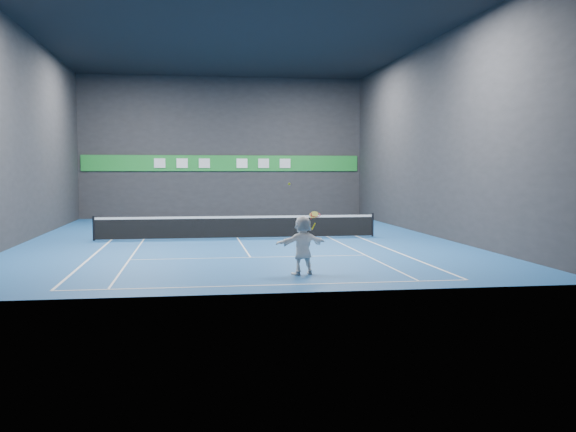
{
  "coord_description": "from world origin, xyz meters",
  "views": [
    {
      "loc": [
        -1.97,
        -28.43,
        2.99
      ],
      "look_at": [
        1.17,
        -7.38,
        1.5
      ],
      "focal_mm": 40.0,
      "sensor_mm": 36.0,
      "label": 1
    }
  ],
  "objects": [
    {
      "name": "service_line_far",
      "position": [
        0.0,
        6.4,
        0.0
      ],
      "size": [
        8.23,
        0.06,
        0.01
      ],
      "primitive_type": "cube",
      "color": "white",
      "rests_on": "ground"
    },
    {
      "name": "tennis_racket",
      "position": [
        1.53,
        -10.21,
        1.69
      ],
      "size": [
        0.42,
        0.36,
        0.57
      ],
      "color": "#B4131E",
      "rests_on": "player"
    },
    {
      "name": "ground",
      "position": [
        0.0,
        0.0,
        0.0
      ],
      "size": [
        26.0,
        26.0,
        0.0
      ],
      "primitive_type": "plane",
      "color": "#194D8E",
      "rests_on": "ground"
    },
    {
      "name": "wall_front",
      "position": [
        0.0,
        -13.0,
        4.5
      ],
      "size": [
        18.0,
        0.1,
        9.0
      ],
      "primitive_type": "cube",
      "color": "#262629",
      "rests_on": "ground"
    },
    {
      "name": "baseline_far",
      "position": [
        0.0,
        11.89,
        0.0
      ],
      "size": [
        10.98,
        0.08,
        0.01
      ],
      "primitive_type": "cube",
      "color": "white",
      "rests_on": "ground"
    },
    {
      "name": "baseline_near",
      "position": [
        0.0,
        -11.89,
        0.0
      ],
      "size": [
        10.98,
        0.08,
        0.01
      ],
      "primitive_type": "cube",
      "color": "white",
      "rests_on": "ground"
    },
    {
      "name": "sideline_singles_right",
      "position": [
        4.11,
        0.0,
        0.0
      ],
      "size": [
        0.06,
        23.78,
        0.01
      ],
      "primitive_type": "cube",
      "color": "white",
      "rests_on": "ground"
    },
    {
      "name": "tennis_ball",
      "position": [
        0.78,
        -10.2,
        2.62
      ],
      "size": [
        0.07,
        0.07,
        0.07
      ],
      "primitive_type": "sphere",
      "color": "#DCF929",
      "rests_on": "player"
    },
    {
      "name": "ceiling",
      "position": [
        0.0,
        0.0,
        9.0
      ],
      "size": [
        26.0,
        26.0,
        0.0
      ],
      "primitive_type": "plane",
      "color": "black",
      "rests_on": "ground"
    },
    {
      "name": "player",
      "position": [
        1.17,
        -10.26,
        0.85
      ],
      "size": [
        1.66,
        0.97,
        1.71
      ],
      "primitive_type": "imported",
      "rotation": [
        0.0,
        0.0,
        3.46
      ],
      "color": "white",
      "rests_on": "ground"
    },
    {
      "name": "wall_back",
      "position": [
        0.0,
        13.0,
        4.5
      ],
      "size": [
        18.0,
        0.1,
        9.0
      ],
      "primitive_type": "cube",
      "color": "#262629",
      "rests_on": "ground"
    },
    {
      "name": "sideline_doubles_left",
      "position": [
        -5.49,
        0.0,
        0.0
      ],
      "size": [
        0.08,
        23.78,
        0.01
      ],
      "primitive_type": "cube",
      "color": "white",
      "rests_on": "ground"
    },
    {
      "name": "sideline_singles_left",
      "position": [
        -4.11,
        0.0,
        0.0
      ],
      "size": [
        0.06,
        23.78,
        0.01
      ],
      "primitive_type": "cube",
      "color": "white",
      "rests_on": "ground"
    },
    {
      "name": "center_service_line",
      "position": [
        0.0,
        0.0,
        0.0
      ],
      "size": [
        0.06,
        12.8,
        0.01
      ],
      "primitive_type": "cube",
      "color": "white",
      "rests_on": "ground"
    },
    {
      "name": "sideline_doubles_right",
      "position": [
        5.49,
        0.0,
        0.0
      ],
      "size": [
        0.08,
        23.78,
        0.01
      ],
      "primitive_type": "cube",
      "color": "white",
      "rests_on": "ground"
    },
    {
      "name": "tennis_net",
      "position": [
        0.0,
        0.0,
        0.54
      ],
      "size": [
        12.5,
        0.1,
        1.07
      ],
      "color": "black",
      "rests_on": "ground"
    },
    {
      "name": "service_line_near",
      "position": [
        0.0,
        -6.4,
        0.0
      ],
      "size": [
        8.23,
        0.06,
        0.01
      ],
      "primitive_type": "cube",
      "color": "white",
      "rests_on": "ground"
    },
    {
      "name": "wall_right",
      "position": [
        9.0,
        0.0,
        4.5
      ],
      "size": [
        0.1,
        26.0,
        9.0
      ],
      "primitive_type": "cube",
      "color": "#262629",
      "rests_on": "ground"
    },
    {
      "name": "sponsor_banner",
      "position": [
        0.0,
        12.93,
        3.5
      ],
      "size": [
        17.64,
        0.11,
        1.0
      ],
      "color": "#1D892F",
      "rests_on": "wall_back"
    },
    {
      "name": "wall_left",
      "position": [
        -9.0,
        0.0,
        4.5
      ],
      "size": [
        0.1,
        26.0,
        9.0
      ],
      "primitive_type": "cube",
      "color": "#262629",
      "rests_on": "ground"
    }
  ]
}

